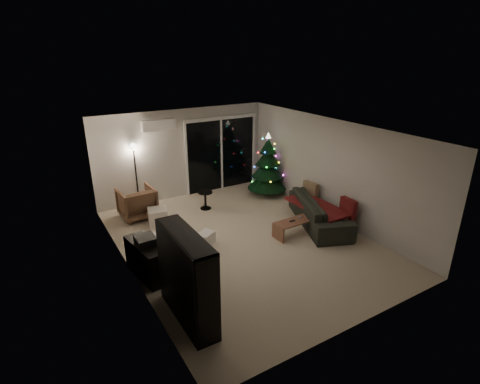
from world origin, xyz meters
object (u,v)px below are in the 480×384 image
object	(u,v)px
coffee_table	(297,227)
christmas_tree	(268,164)
armchair	(137,203)
media_cabinet	(147,260)
sofa	(320,211)
bookshelf	(176,281)

from	to	relation	value
coffee_table	christmas_tree	size ratio (longest dim) A/B	0.62
armchair	media_cabinet	bearing A→B (deg)	75.33
media_cabinet	sofa	bearing A→B (deg)	-7.97
bookshelf	armchair	world-z (taller)	bookshelf
armchair	christmas_tree	world-z (taller)	christmas_tree
armchair	coffee_table	xyz separation A→B (m)	(2.88, -2.82, -0.21)
armchair	coffee_table	size ratio (longest dim) A/B	0.75
sofa	christmas_tree	size ratio (longest dim) A/B	1.25
bookshelf	sofa	world-z (taller)	bookshelf
armchair	coffee_table	world-z (taller)	armchair
coffee_table	armchair	bearing A→B (deg)	134.54
armchair	christmas_tree	xyz separation A→B (m)	(3.72, -0.38, 0.53)
christmas_tree	armchair	bearing A→B (deg)	174.14
armchair	christmas_tree	size ratio (longest dim) A/B	0.47
bookshelf	sofa	bearing A→B (deg)	9.16
media_cabinet	christmas_tree	distance (m)	4.94
bookshelf	coffee_table	distance (m)	3.78
bookshelf	armchair	xyz separation A→B (m)	(0.60, 4.17, -0.35)
sofa	christmas_tree	distance (m)	2.35
sofa	media_cabinet	bearing A→B (deg)	112.88
media_cabinet	sofa	world-z (taller)	media_cabinet
armchair	sofa	bearing A→B (deg)	142.23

